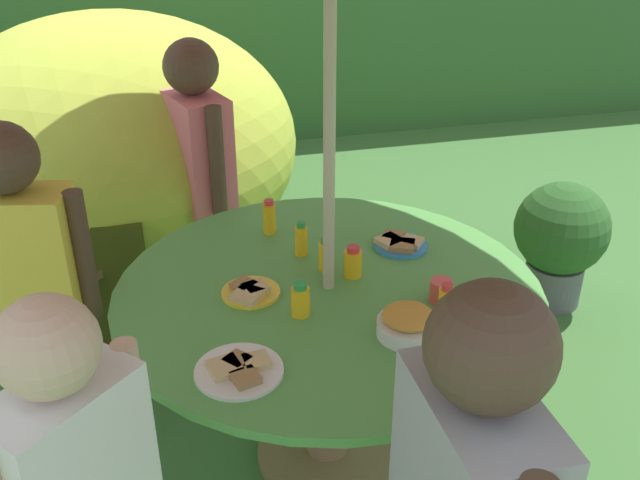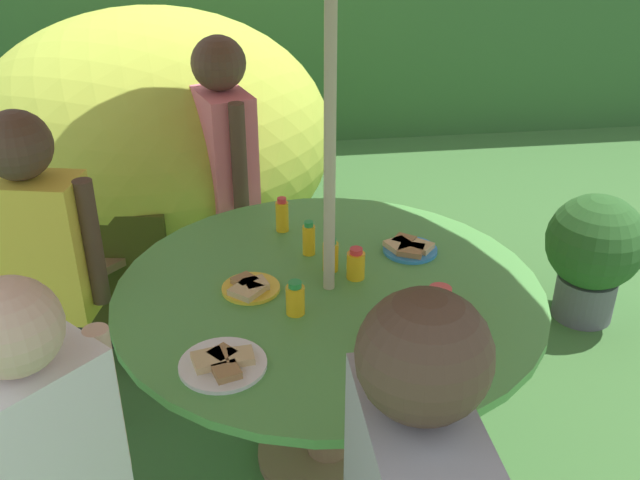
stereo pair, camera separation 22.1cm
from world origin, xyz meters
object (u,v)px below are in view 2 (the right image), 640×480
at_px(snack_bowl, 399,329).
at_px(plate_center_front, 250,287).
at_px(juice_bottle_near_left, 441,310).
at_px(juice_bottle_far_left, 331,255).
at_px(plate_front_edge, 223,363).
at_px(juice_bottle_center_back, 411,397).
at_px(potted_plant, 594,251).
at_px(child_in_pink_shirt, 224,149).
at_px(dome_tent, 154,139).
at_px(wooden_chair, 73,228).
at_px(juice_bottle_near_right, 356,264).
at_px(child_in_white_shirt, 42,454).
at_px(cup_near, 439,298).
at_px(child_in_yellow_shirt, 38,248).
at_px(juice_bottle_back_edge, 282,215).
at_px(juice_bottle_mid_right, 295,299).
at_px(garden_table, 329,327).
at_px(plate_far_right, 409,248).
at_px(juice_bottle_mid_left, 309,239).

bearing_deg(snack_bowl, plate_center_front, 141.44).
height_order(juice_bottle_near_left, juice_bottle_far_left, juice_bottle_near_left).
relative_size(plate_front_edge, juice_bottle_center_back, 1.83).
bearing_deg(juice_bottle_near_left, potted_plant, 43.64).
bearing_deg(plate_center_front, child_in_pink_shirt, 93.39).
relative_size(dome_tent, juice_bottle_near_left, 18.55).
distance_m(wooden_chair, juice_bottle_near_right, 1.43).
distance_m(child_in_white_shirt, cup_near, 1.18).
distance_m(child_in_yellow_shirt, juice_bottle_back_edge, 0.84).
height_order(plate_center_front, juice_bottle_mid_right, juice_bottle_mid_right).
height_order(garden_table, child_in_white_shirt, child_in_white_shirt).
distance_m(garden_table, plate_far_right, 0.41).
relative_size(child_in_pink_shirt, snack_bowl, 7.35).
bearing_deg(potted_plant, snack_bowl, -138.44).
bearing_deg(wooden_chair, dome_tent, 21.96).
bearing_deg(dome_tent, juice_bottle_mid_right, -63.73).
distance_m(juice_bottle_back_edge, cup_near, 0.72).
distance_m(child_in_white_shirt, juice_bottle_far_left, 1.11).
height_order(dome_tent, potted_plant, dome_tent).
relative_size(snack_bowl, plate_center_front, 0.94).
distance_m(potted_plant, plate_center_front, 1.79).
bearing_deg(juice_bottle_center_back, dome_tent, 108.58).
xyz_separation_m(child_in_yellow_shirt, juice_bottle_center_back, (1.04, -0.84, -0.03)).
bearing_deg(child_in_pink_shirt, garden_table, -0.00).
height_order(potted_plant, juice_bottle_mid_right, juice_bottle_mid_right).
xyz_separation_m(juice_bottle_back_edge, cup_near, (0.43, -0.59, -0.02)).
relative_size(plate_far_right, plate_front_edge, 0.79).
height_order(juice_bottle_near_left, juice_bottle_mid_left, juice_bottle_mid_left).
xyz_separation_m(juice_bottle_near_left, juice_bottle_mid_left, (-0.33, 0.49, 0.00)).
bearing_deg(juice_bottle_near_right, snack_bowl, -80.78).
xyz_separation_m(wooden_chair, child_in_pink_shirt, (0.67, 0.02, 0.33)).
bearing_deg(cup_near, juice_bottle_far_left, 136.77).
bearing_deg(juice_bottle_mid_right, child_in_white_shirt, -137.73).
xyz_separation_m(juice_bottle_mid_left, cup_near, (0.35, -0.40, -0.02)).
height_order(juice_bottle_center_back, juice_bottle_mid_right, juice_bottle_center_back).
xyz_separation_m(garden_table, child_in_pink_shirt, (-0.31, 0.98, 0.28)).
distance_m(wooden_chair, plate_center_front, 1.21).
distance_m(wooden_chair, child_in_white_shirt, 1.69).
height_order(dome_tent, juice_bottle_mid_right, dome_tent).
xyz_separation_m(wooden_chair, child_in_yellow_shirt, (0.05, -0.74, 0.30)).
height_order(potted_plant, juice_bottle_near_left, juice_bottle_near_left).
relative_size(wooden_chair, plate_center_front, 4.76).
height_order(plate_front_edge, juice_bottle_back_edge, juice_bottle_back_edge).
bearing_deg(potted_plant, plate_center_front, -155.46).
relative_size(plate_far_right, juice_bottle_mid_right, 1.73).
bearing_deg(child_in_pink_shirt, plate_front_edge, -19.02).
distance_m(child_in_pink_shirt, juice_bottle_near_right, 1.02).
bearing_deg(juice_bottle_far_left, juice_bottle_center_back, -83.14).
bearing_deg(cup_near, potted_plant, 41.53).
height_order(plate_center_front, juice_bottle_back_edge, juice_bottle_back_edge).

